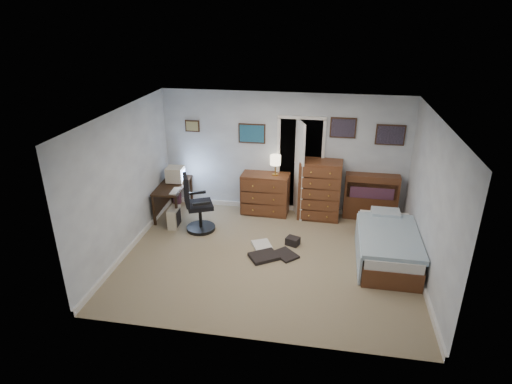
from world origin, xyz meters
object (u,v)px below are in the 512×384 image
office_chair (197,209)px  tall_dresser (320,190)px  computer_desk (169,191)px  low_dresser (265,194)px  bed (387,245)px

office_chair → tall_dresser: tall_dresser is taller
computer_desk → low_dresser: low_dresser is taller
low_dresser → bed: 2.75m
office_chair → bed: size_ratio=0.63×
bed → low_dresser: bearing=148.2°
office_chair → low_dresser: size_ratio=1.19×
computer_desk → bed: size_ratio=0.64×
office_chair → bed: office_chair is taller
computer_desk → bed: bearing=-16.5°
bed → tall_dresser: bearing=130.3°
computer_desk → tall_dresser: 3.09m
computer_desk → office_chair: (0.77, -0.60, -0.07)m
computer_desk → office_chair: bearing=-40.6°
computer_desk → low_dresser: bearing=9.0°
tall_dresser → bed: tall_dresser is taller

